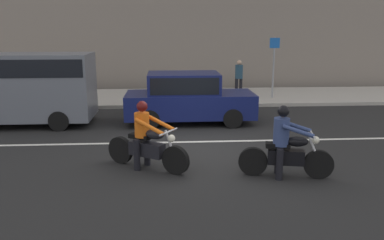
% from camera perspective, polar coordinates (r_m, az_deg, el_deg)
% --- Properties ---
extents(ground_plane, '(80.00, 80.00, 0.00)m').
position_cam_1_polar(ground_plane, '(10.41, 1.15, -4.59)').
color(ground_plane, black).
extents(sidewalk_slab, '(40.00, 4.40, 0.14)m').
position_cam_1_polar(sidewalk_slab, '(18.16, -1.02, 3.37)').
color(sidewalk_slab, '#A8A399').
rests_on(sidewalk_slab, ground_plane).
extents(lane_marking_stripe, '(18.00, 0.14, 0.01)m').
position_cam_1_polar(lane_marking_stripe, '(11.24, -2.10, -3.22)').
color(lane_marking_stripe, silver).
rests_on(lane_marking_stripe, ground_plane).
extents(motorcycle_with_rider_denim_blue, '(2.02, 0.78, 1.59)m').
position_cam_1_polar(motorcycle_with_rider_denim_blue, '(8.74, 13.42, -4.02)').
color(motorcycle_with_rider_denim_blue, black).
rests_on(motorcycle_with_rider_denim_blue, ground_plane).
extents(motorcycle_with_rider_orange_stripe, '(1.92, 1.29, 1.59)m').
position_cam_1_polar(motorcycle_with_rider_orange_stripe, '(9.07, -6.66, -3.14)').
color(motorcycle_with_rider_orange_stripe, black).
rests_on(motorcycle_with_rider_orange_stripe, ground_plane).
extents(parked_sedan_navy, '(4.33, 1.82, 1.72)m').
position_cam_1_polar(parked_sedan_navy, '(13.33, -0.64, 3.28)').
color(parked_sedan_navy, '#11194C').
rests_on(parked_sedan_navy, ground_plane).
extents(parked_van_slate_gray, '(4.88, 1.96, 2.37)m').
position_cam_1_polar(parked_van_slate_gray, '(14.19, -24.12, 4.76)').
color(parked_van_slate_gray, slate).
rests_on(parked_van_slate_gray, ground_plane).
extents(street_sign_post, '(0.44, 0.08, 2.66)m').
position_cam_1_polar(street_sign_post, '(17.81, 11.80, 8.32)').
color(street_sign_post, gray).
rests_on(street_sign_post, sidewalk_slab).
extents(pedestrian_bystander, '(0.34, 0.34, 1.65)m').
position_cam_1_polar(pedestrian_bystander, '(17.84, 6.83, 6.43)').
color(pedestrian_bystander, black).
rests_on(pedestrian_bystander, sidewalk_slab).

